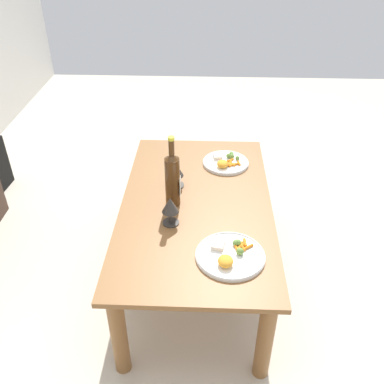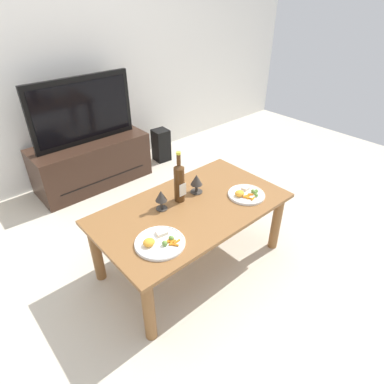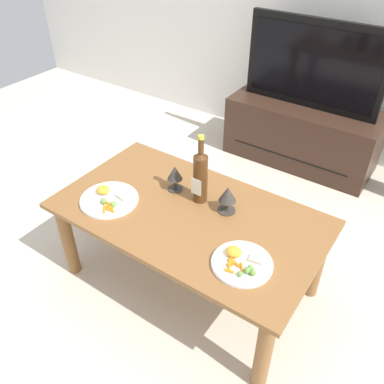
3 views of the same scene
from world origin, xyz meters
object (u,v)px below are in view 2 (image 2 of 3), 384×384
(tv_screen, at_px, (82,111))
(dinner_plate_right, at_px, (246,194))
(goblet_right, at_px, (196,181))
(tv_stand, at_px, (92,163))
(floor_speaker, at_px, (161,145))
(dining_table, at_px, (192,216))
(dinner_plate_left, at_px, (160,242))
(goblet_left, at_px, (161,197))
(wine_bottle, at_px, (179,181))

(tv_screen, height_order, dinner_plate_right, tv_screen)
(goblet_right, relative_size, dinner_plate_right, 0.55)
(tv_stand, relative_size, tv_screen, 1.13)
(floor_speaker, bearing_deg, dining_table, -114.94)
(dinner_plate_right, bearing_deg, tv_screen, 102.80)
(dining_table, distance_m, dinner_plate_left, 0.42)
(tv_screen, bearing_deg, tv_stand, 90.00)
(dining_table, distance_m, tv_stand, 1.53)
(tv_stand, height_order, tv_screen, tv_screen)
(floor_speaker, relative_size, goblet_right, 2.62)
(goblet_left, bearing_deg, dinner_plate_left, -129.05)
(dining_table, xyz_separation_m, tv_stand, (-0.00, 1.52, -0.18))
(goblet_right, bearing_deg, wine_bottle, 179.67)
(tv_stand, xyz_separation_m, tv_screen, (0.00, -0.00, 0.54))
(dinner_plate_left, bearing_deg, dining_table, 21.97)
(wine_bottle, bearing_deg, floor_speaker, 58.16)
(goblet_left, distance_m, dinner_plate_right, 0.61)
(tv_screen, bearing_deg, dining_table, -89.89)
(tv_stand, relative_size, dinner_plate_right, 4.30)
(tv_stand, bearing_deg, dinner_plate_left, -102.69)
(dining_table, xyz_separation_m, wine_bottle, (-0.01, 0.11, 0.23))
(goblet_right, xyz_separation_m, dinner_plate_right, (0.23, -0.27, -0.08))
(dining_table, bearing_deg, dinner_plate_right, -22.13)
(tv_stand, relative_size, goblet_left, 7.90)
(dinner_plate_left, bearing_deg, tv_screen, 77.29)
(dining_table, xyz_separation_m, goblet_left, (-0.16, 0.11, 0.18))
(dining_table, bearing_deg, floor_speaker, 60.44)
(tv_screen, bearing_deg, floor_speaker, -2.57)
(tv_stand, xyz_separation_m, goblet_left, (-0.16, -1.40, 0.36))
(tv_screen, distance_m, goblet_right, 1.42)
(tv_screen, bearing_deg, wine_bottle, -90.25)
(goblet_right, height_order, dinner_plate_left, goblet_right)
(floor_speaker, height_order, dinner_plate_right, dinner_plate_right)
(wine_bottle, relative_size, dinner_plate_right, 1.41)
(tv_stand, bearing_deg, goblet_left, -96.53)
(tv_stand, distance_m, floor_speaker, 0.84)
(tv_stand, distance_m, goblet_right, 1.46)
(dining_table, distance_m, floor_speaker, 1.71)
(floor_speaker, height_order, wine_bottle, wine_bottle)
(tv_screen, relative_size, goblet_left, 6.97)
(floor_speaker, xyz_separation_m, goblet_left, (-1.00, -1.36, 0.41))
(floor_speaker, relative_size, goblet_left, 2.62)
(floor_speaker, bearing_deg, goblet_right, -112.27)
(goblet_right, distance_m, dinner_plate_left, 0.59)
(dining_table, relative_size, dinner_plate_left, 4.44)
(tv_screen, height_order, wine_bottle, tv_screen)
(tv_stand, distance_m, dinner_plate_left, 1.73)
(tv_screen, bearing_deg, dinner_plate_left, -102.71)
(tv_screen, distance_m, dinner_plate_right, 1.73)
(dinner_plate_left, bearing_deg, wine_bottle, 35.75)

